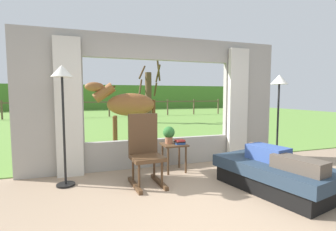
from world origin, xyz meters
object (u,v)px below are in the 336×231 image
at_px(floor_lamp_left, 62,89).
at_px(pasture_tree, 149,95).
at_px(recliner_sofa, 274,176).
at_px(rocking_chair, 145,150).
at_px(floor_lamp_right, 279,93).
at_px(reclining_person, 277,157).
at_px(potted_plant, 169,134).
at_px(side_table, 174,149).
at_px(horse, 128,105).
at_px(book_stack, 180,142).

distance_m(floor_lamp_left, pasture_tree, 8.64).
bearing_deg(pasture_tree, recliner_sofa, -92.33).
distance_m(rocking_chair, floor_lamp_right, 2.76).
bearing_deg(reclining_person, pasture_tree, 74.85).
bearing_deg(potted_plant, reclining_person, -50.61).
bearing_deg(recliner_sofa, floor_lamp_right, 33.18).
distance_m(side_table, horse, 2.40).
bearing_deg(floor_lamp_left, side_table, 4.74).
distance_m(rocking_chair, horse, 2.75).
relative_size(side_table, book_stack, 2.50).
bearing_deg(book_stack, rocking_chair, -152.83).
distance_m(recliner_sofa, side_table, 1.74).
bearing_deg(side_table, rocking_chair, -145.68).
bearing_deg(floor_lamp_left, rocking_chair, -13.50).
bearing_deg(side_table, book_stack, -34.86).
relative_size(reclining_person, side_table, 2.75).
height_order(floor_lamp_right, horse, floor_lamp_right).
relative_size(book_stack, floor_lamp_left, 0.11).
xyz_separation_m(recliner_sofa, rocking_chair, (-1.76, 0.89, 0.33)).
xyz_separation_m(recliner_sofa, side_table, (-1.10, 1.33, 0.21)).
xyz_separation_m(rocking_chair, potted_plant, (0.57, 0.51, 0.16)).
height_order(side_table, floor_lamp_right, floor_lamp_right).
height_order(side_table, pasture_tree, pasture_tree).
bearing_deg(reclining_person, recliner_sofa, 77.17).
relative_size(reclining_person, book_stack, 6.86).
bearing_deg(potted_plant, pasture_tree, 78.64).
bearing_deg(potted_plant, rocking_chair, -138.56).
bearing_deg(recliner_sofa, side_table, 116.80).
height_order(recliner_sofa, reclining_person, reclining_person).
xyz_separation_m(recliner_sofa, horse, (-1.59, 3.57, 0.94)).
distance_m(book_stack, horse, 2.44).
bearing_deg(floor_lamp_right, book_stack, 168.02).
relative_size(reclining_person, floor_lamp_left, 0.76).
height_order(potted_plant, book_stack, potted_plant).
height_order(reclining_person, potted_plant, potted_plant).
bearing_deg(recliner_sofa, rocking_chair, 140.35).
xyz_separation_m(reclining_person, potted_plant, (-1.18, 1.44, 0.18)).
xyz_separation_m(rocking_chair, pasture_tree, (2.13, 8.26, 0.90)).
relative_size(potted_plant, horse, 0.18).
bearing_deg(floor_lamp_left, book_stack, 2.66).
relative_size(book_stack, floor_lamp_right, 0.12).
bearing_deg(pasture_tree, potted_plant, -101.36).
distance_m(potted_plant, floor_lamp_right, 2.23).
bearing_deg(recliner_sofa, horse, 101.23).
xyz_separation_m(recliner_sofa, book_stack, (-1.01, 1.27, 0.34)).
distance_m(reclining_person, book_stack, 1.66).
bearing_deg(book_stack, floor_lamp_right, -11.98).
xyz_separation_m(floor_lamp_left, horse, (1.38, 2.39, -0.36)).
relative_size(recliner_sofa, horse, 1.02).
relative_size(reclining_person, potted_plant, 4.46).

